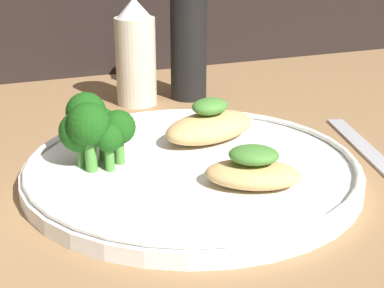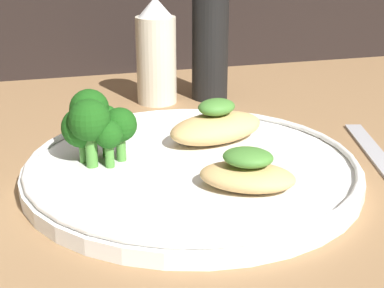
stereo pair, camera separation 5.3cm
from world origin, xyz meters
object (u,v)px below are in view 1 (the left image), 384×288
sauce_bottle (136,54)px  pepper_grinder (189,40)px  broccoli_bunch (93,126)px  plate (192,168)px

sauce_bottle → pepper_grinder: bearing=0.0°
pepper_grinder → broccoli_bunch: bearing=-129.1°
plate → broccoli_bunch: (-8.31, 2.97, 4.26)cm
plate → pepper_grinder: pepper_grinder is taller
plate → pepper_grinder: size_ratio=1.80×
plate → sauce_bottle: size_ratio=2.29×
plate → pepper_grinder: 27.13cm
broccoli_bunch → sauce_bottle: sauce_bottle is taller
broccoli_bunch → sauce_bottle: size_ratio=0.51×
broccoli_bunch → pepper_grinder: pepper_grinder is taller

